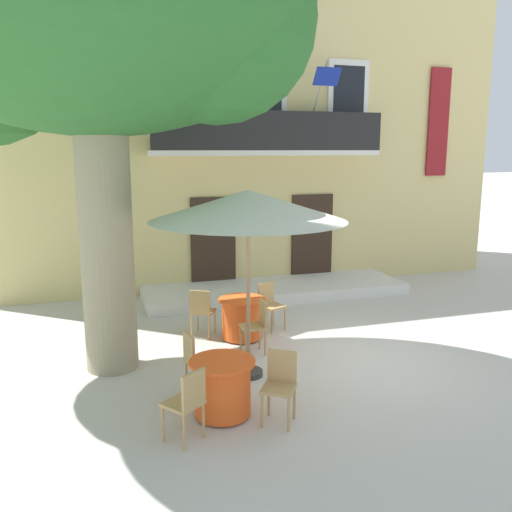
{
  "coord_description": "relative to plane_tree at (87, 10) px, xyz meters",
  "views": [
    {
      "loc": [
        -3.97,
        -7.78,
        3.42
      ],
      "look_at": [
        -0.71,
        2.53,
        1.3
      ],
      "focal_mm": 38.19,
      "sensor_mm": 36.0,
      "label": 1
    }
  ],
  "objects": [
    {
      "name": "building_facade",
      "position": [
        4.05,
        6.19,
        -1.61
      ],
      "size": [
        13.0,
        5.09,
        7.5
      ],
      "color": "#DBC67F",
      "rests_on": "ground"
    },
    {
      "name": "cafe_chair_near_tree_0",
      "position": [
        1.75,
        0.91,
        -4.83
      ],
      "size": [
        0.55,
        0.55,
        0.91
      ],
      "color": "tan",
      "rests_on": "ground"
    },
    {
      "name": "cafe_chair_middle_2",
      "position": [
        2.04,
        -2.51,
        -4.83
      ],
      "size": [
        0.55,
        0.55,
        0.91
      ],
      "color": "tan",
      "rests_on": "ground"
    },
    {
      "name": "entrance_step_platform",
      "position": [
        4.04,
        3.3,
        -5.24
      ],
      "size": [
        6.2,
        1.82,
        0.25
      ],
      "primitive_type": "cube",
      "color": "silver",
      "rests_on": "ground"
    },
    {
      "name": "cafe_chair_near_tree_2",
      "position": [
        3.1,
        0.96,
        -4.83
      ],
      "size": [
        0.52,
        0.52,
        0.91
      ],
      "color": "tan",
      "rests_on": "ground"
    },
    {
      "name": "cafe_table_near_tree",
      "position": [
        2.44,
        0.59,
        -4.97
      ],
      "size": [
        0.86,
        0.86,
        0.76
      ],
      "color": "#EA561E",
      "rests_on": "ground"
    },
    {
      "name": "cafe_table_middle",
      "position": [
        1.38,
        -2.16,
        -4.97
      ],
      "size": [
        0.86,
        0.86,
        0.76
      ],
      "color": "#EA561E",
      "rests_on": "ground"
    },
    {
      "name": "plane_tree",
      "position": [
        0.0,
        0.0,
        0.0
      ],
      "size": [
        6.56,
        5.76,
        7.44
      ],
      "color": "gray",
      "rests_on": "ground"
    },
    {
      "name": "cafe_chair_middle_1",
      "position": [
        0.82,
        -2.67,
        -4.83
      ],
      "size": [
        0.56,
        0.56,
        0.91
      ],
      "color": "tan",
      "rests_on": "ground"
    },
    {
      "name": "cafe_chair_middle_0",
      "position": [
        1.18,
        -1.43,
        -4.83
      ],
      "size": [
        0.46,
        0.46,
        0.91
      ],
      "color": "tan",
      "rests_on": "ground"
    },
    {
      "name": "cafe_chair_near_tree_1",
      "position": [
        2.49,
        -0.16,
        -4.83
      ],
      "size": [
        0.41,
        0.41,
        0.91
      ],
      "color": "tan",
      "rests_on": "ground"
    },
    {
      "name": "cafe_umbrella",
      "position": [
        2.07,
        -1.03,
        -2.75
      ],
      "size": [
        2.9,
        2.9,
        2.85
      ],
      "color": "#997A56",
      "rests_on": "ground"
    },
    {
      "name": "ground_plane",
      "position": [
        3.78,
        -0.79,
        -5.36
      ],
      "size": [
        120.0,
        120.0,
        0.0
      ],
      "primitive_type": "plane",
      "color": "beige"
    }
  ]
}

